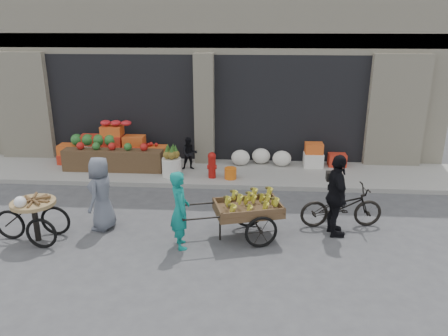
# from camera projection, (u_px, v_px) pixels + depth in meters

# --- Properties ---
(ground) EXTENTS (80.00, 80.00, 0.00)m
(ground) POSITION_uv_depth(u_px,v_px,m) (177.00, 245.00, 8.46)
(ground) COLOR #424244
(ground) RESTS_ON ground
(sidewalk) EXTENTS (18.00, 2.20, 0.12)m
(sidewalk) POSITION_uv_depth(u_px,v_px,m) (202.00, 173.00, 12.32)
(sidewalk) COLOR gray
(sidewalk) RESTS_ON ground
(building) EXTENTS (14.00, 6.45, 7.00)m
(building) POSITION_uv_depth(u_px,v_px,m) (214.00, 44.00, 14.98)
(building) COLOR beige
(building) RESTS_ON ground
(fruit_display) EXTENTS (3.10, 1.12, 1.24)m
(fruit_display) POSITION_uv_depth(u_px,v_px,m) (117.00, 147.00, 12.55)
(fruit_display) COLOR red
(fruit_display) RESTS_ON sidewalk
(pineapple_bin) EXTENTS (0.52, 0.52, 0.50)m
(pineapple_bin) POSITION_uv_depth(u_px,v_px,m) (172.00, 167.00, 11.80)
(pineapple_bin) COLOR silver
(pineapple_bin) RESTS_ON sidewalk
(fire_hydrant) EXTENTS (0.22, 0.22, 0.71)m
(fire_hydrant) POSITION_uv_depth(u_px,v_px,m) (212.00, 164.00, 11.63)
(fire_hydrant) COLOR #A5140F
(fire_hydrant) RESTS_ON sidewalk
(orange_bucket) EXTENTS (0.32, 0.32, 0.30)m
(orange_bucket) POSITION_uv_depth(u_px,v_px,m) (230.00, 173.00, 11.63)
(orange_bucket) COLOR orange
(orange_bucket) RESTS_ON sidewalk
(right_bay_goods) EXTENTS (3.35, 0.60, 0.70)m
(right_bay_goods) POSITION_uv_depth(u_px,v_px,m) (294.00, 157.00, 12.60)
(right_bay_goods) COLOR silver
(right_bay_goods) RESTS_ON sidewalk
(seated_person) EXTENTS (0.51, 0.43, 0.93)m
(seated_person) POSITION_uv_depth(u_px,v_px,m) (189.00, 154.00, 12.27)
(seated_person) COLOR black
(seated_person) RESTS_ON sidewalk
(banana_cart) EXTENTS (2.32, 1.41, 0.91)m
(banana_cart) POSITION_uv_depth(u_px,v_px,m) (246.00, 207.00, 8.54)
(banana_cart) COLOR brown
(banana_cart) RESTS_ON ground
(vendor_woman) EXTENTS (0.53, 0.65, 1.52)m
(vendor_woman) POSITION_uv_depth(u_px,v_px,m) (180.00, 210.00, 8.17)
(vendor_woman) COLOR #107C73
(vendor_woman) RESTS_ON ground
(tricycle_cart) EXTENTS (1.43, 0.88, 0.95)m
(tricycle_cart) POSITION_uv_depth(u_px,v_px,m) (34.00, 214.00, 8.45)
(tricycle_cart) COLOR #9E7F51
(tricycle_cart) RESTS_ON ground
(vendor_grey) EXTENTS (0.59, 0.82, 1.55)m
(vendor_grey) POSITION_uv_depth(u_px,v_px,m) (101.00, 193.00, 8.91)
(vendor_grey) COLOR slate
(vendor_grey) RESTS_ON ground
(bicycle) EXTENTS (1.77, 0.79, 0.90)m
(bicycle) POSITION_uv_depth(u_px,v_px,m) (341.00, 206.00, 9.09)
(bicycle) COLOR black
(bicycle) RESTS_ON ground
(cyclist) EXTENTS (0.52, 1.03, 1.69)m
(cyclist) POSITION_uv_depth(u_px,v_px,m) (336.00, 196.00, 8.60)
(cyclist) COLOR black
(cyclist) RESTS_ON ground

